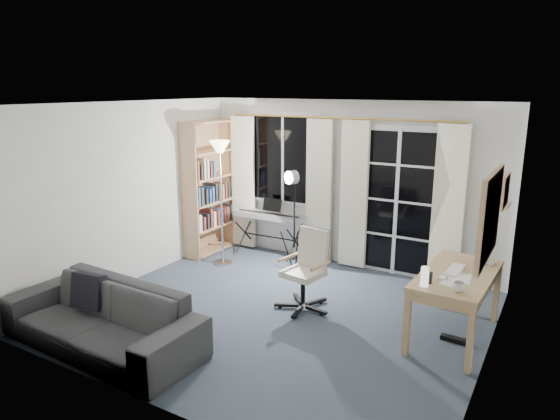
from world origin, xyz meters
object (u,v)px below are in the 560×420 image
object	(u,v)px
monitor	(488,239)
sofa	(100,308)
desk	(457,281)
keyboard_piano	(269,216)
office_chair	(309,262)
mug	(459,286)
studio_light	(292,189)
bookshelf	(207,191)
torchiere_lamp	(220,166)

from	to	relation	value
monitor	sofa	size ratio (longest dim) A/B	0.24
desk	sofa	distance (m)	3.64
keyboard_piano	office_chair	bearing A→B (deg)	-45.98
monitor	sofa	world-z (taller)	monitor
monitor	mug	world-z (taller)	monitor
mug	desk	bearing A→B (deg)	101.31
mug	sofa	world-z (taller)	sofa
studio_light	desk	bearing A→B (deg)	4.92
bookshelf	keyboard_piano	bearing A→B (deg)	17.20
office_chair	mug	size ratio (longest dim) A/B	8.10
bookshelf	studio_light	xyz separation A→B (m)	(1.58, -0.08, 0.20)
studio_light	monitor	distance (m)	2.67
torchiere_lamp	studio_light	size ratio (longest dim) A/B	1.23
desk	mug	distance (m)	0.53
studio_light	bookshelf	bearing A→B (deg)	-158.19
desk	studio_light	bearing A→B (deg)	162.88
bookshelf	sofa	distance (m)	3.17
office_chair	bookshelf	bearing A→B (deg)	165.61
keyboard_piano	torchiere_lamp	bearing A→B (deg)	-124.55
desk	monitor	size ratio (longest dim) A/B	2.64
keyboard_piano	office_chair	world-z (taller)	office_chair
bookshelf	office_chair	world-z (taller)	bookshelf
studio_light	mug	world-z (taller)	studio_light
bookshelf	keyboard_piano	size ratio (longest dim) A/B	1.78
sofa	mug	bearing A→B (deg)	27.79
desk	sofa	bearing A→B (deg)	-143.72
bookshelf	mug	world-z (taller)	bookshelf
desk	office_chair	bearing A→B (deg)	-174.41
bookshelf	desk	xyz separation A→B (m)	(4.01, -0.94, -0.36)
torchiere_lamp	office_chair	distance (m)	2.11
bookshelf	monitor	bearing A→B (deg)	-5.70
office_chair	desk	xyz separation A→B (m)	(1.67, 0.09, 0.07)
studio_light	desk	world-z (taller)	studio_light
studio_light	monitor	xyz separation A→B (m)	(2.63, -0.42, -0.20)
studio_light	desk	distance (m)	2.64
sofa	office_chair	bearing A→B (deg)	56.87
bookshelf	office_chair	distance (m)	2.59
keyboard_piano	monitor	xyz separation A→B (m)	(3.23, -0.78, 0.35)
monitor	sofa	xyz separation A→B (m)	(-3.22, -2.47, -0.56)
office_chair	sofa	xyz separation A→B (m)	(-1.35, -1.93, -0.13)
studio_light	mug	distance (m)	2.91
studio_light	monitor	bearing A→B (deg)	15.54
torchiere_lamp	mug	size ratio (longest dim) A/B	15.59
bookshelf	monitor	size ratio (longest dim) A/B	4.02
bookshelf	sofa	world-z (taller)	bookshelf
torchiere_lamp	desk	size ratio (longest dim) A/B	1.34
torchiere_lamp	keyboard_piano	world-z (taller)	torchiere_lamp
torchiere_lamp	mug	xyz separation A→B (m)	(3.55, -1.08, -0.70)
desk	mug	size ratio (longest dim) A/B	11.62
torchiere_lamp	office_chair	size ratio (longest dim) A/B	1.93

